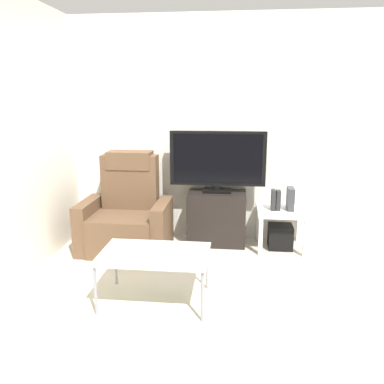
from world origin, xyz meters
TOP-DOWN VIEW (x-y plane):
  - ground_plane at (0.00, 0.00)m, footprint 6.40×6.40m
  - wall_back at (0.00, 1.13)m, footprint 6.40×0.06m
  - wall_side at (-1.88, 0.00)m, footprint 0.06×4.48m
  - tv_stand at (-0.10, 0.87)m, footprint 0.66×0.40m
  - television at (-0.10, 0.89)m, footprint 1.09×0.20m
  - recliner_armchair at (-1.10, 0.61)m, footprint 0.98×0.78m
  - side_table at (0.63, 0.79)m, footprint 0.54×0.54m
  - subwoofer_box at (0.63, 0.79)m, footprint 0.27×0.27m
  - book_leftmost at (0.53, 0.77)m, footprint 0.04×0.13m
  - book_middle at (0.59, 0.77)m, footprint 0.05×0.11m
  - game_console at (0.72, 0.80)m, footprint 0.07×0.20m
  - coffee_table at (-0.54, -0.57)m, footprint 0.90×0.60m
  - cell_phone at (-0.55, -0.56)m, footprint 0.15×0.16m

SIDE VIEW (x-z plane):
  - ground_plane at x=0.00m, z-range 0.00..0.00m
  - subwoofer_box at x=0.63m, z-range 0.00..0.27m
  - tv_stand at x=-0.10m, z-range 0.00..0.62m
  - recliner_armchair at x=-1.10m, z-range -0.17..0.91m
  - side_table at x=0.63m, z-range 0.16..0.61m
  - coffee_table at x=-0.54m, z-range 0.19..0.62m
  - cell_phone at x=-0.55m, z-range 0.43..0.44m
  - book_middle at x=0.59m, z-range 0.45..0.68m
  - book_leftmost at x=0.53m, z-range 0.45..0.68m
  - game_console at x=0.72m, z-range 0.45..0.70m
  - television at x=-0.10m, z-range 0.64..1.34m
  - wall_back at x=0.00m, z-range 0.00..2.60m
  - wall_side at x=-1.88m, z-range 0.00..2.60m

